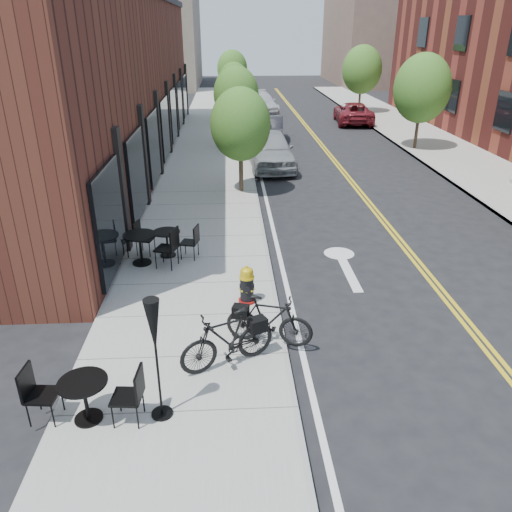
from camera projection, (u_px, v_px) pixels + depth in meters
name	position (u px, v px, depth m)	size (l,w,h in m)	color
ground	(280.00, 317.00, 10.99)	(120.00, 120.00, 0.00)	black
sidewalk_near	(206.00, 185.00, 19.94)	(4.00, 70.00, 0.12)	#9E9B93
sidewalk_far	(497.00, 181.00, 20.54)	(4.00, 70.00, 0.12)	#9E9B93
building_near	(103.00, 85.00, 21.90)	(5.00, 28.00, 7.00)	#431D15
bg_building_left	(159.00, 36.00, 52.04)	(8.00, 14.00, 10.00)	#726656
bg_building_right	(381.00, 25.00, 54.65)	(10.00, 16.00, 12.00)	brown
tree_near_a	(240.00, 125.00, 18.04)	(2.20, 2.20, 3.81)	#382B1E
tree_near_b	(236.00, 94.00, 25.25)	(2.30, 2.30, 3.98)	#382B1E
tree_near_c	(234.00, 82.00, 32.58)	(2.10, 2.10, 3.67)	#382B1E
tree_near_d	(232.00, 69.00, 39.73)	(2.40, 2.40, 4.11)	#382B1E
tree_far_b	(422.00, 88.00, 24.66)	(2.80, 2.80, 4.62)	#382B1E
tree_far_c	(362.00, 70.00, 35.55)	(2.80, 2.80, 4.62)	#382B1E
fire_hydrant	(247.00, 285.00, 11.19)	(0.41, 0.41, 0.90)	maroon
bicycle_left	(227.00, 339.00, 9.02)	(0.52, 1.85, 1.11)	black
bicycle_right	(269.00, 321.00, 9.66)	(0.49, 1.73, 1.04)	black
bistro_set_a	(85.00, 395.00, 7.76)	(1.81, 0.83, 0.96)	black
bistro_set_b	(167.00, 240.00, 13.47)	(1.75, 0.90, 0.92)	black
bistro_set_c	(140.00, 244.00, 12.99)	(2.04, 1.11, 1.07)	black
patio_umbrella	(154.00, 335.00, 7.42)	(0.34, 0.34, 2.12)	black
parked_car_a	(270.00, 150.00, 22.37)	(1.93, 4.79, 1.63)	#919599
parked_car_b	(270.00, 130.00, 27.30)	(1.44, 4.12, 1.36)	black
parked_car_c	(260.00, 103.00, 36.57)	(2.11, 5.19, 1.51)	silver
parked_car_far	(353.00, 113.00, 32.85)	(2.25, 4.87, 1.35)	maroon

